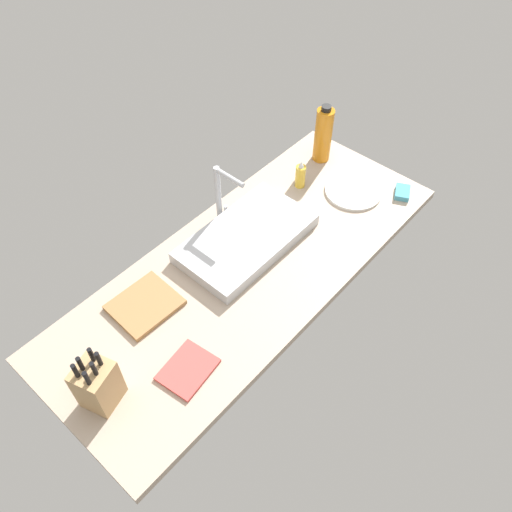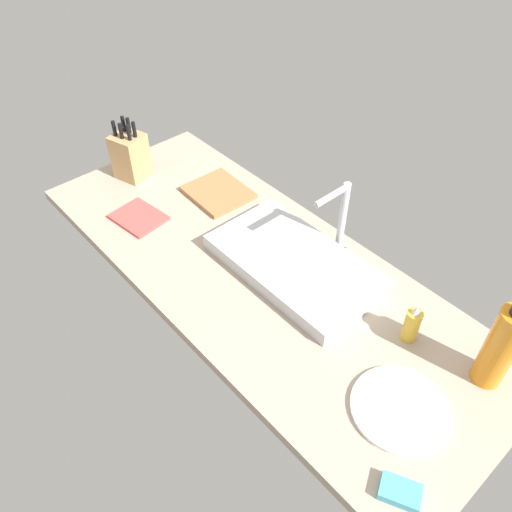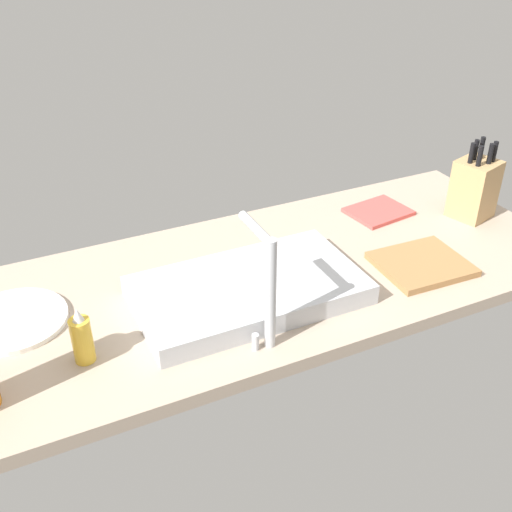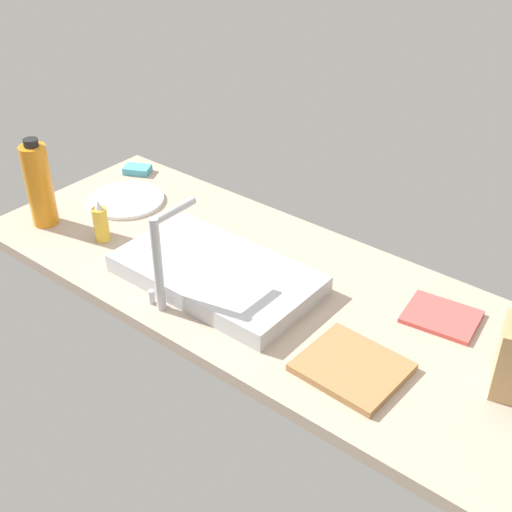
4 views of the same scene
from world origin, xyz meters
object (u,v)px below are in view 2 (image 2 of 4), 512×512
object	(u,v)px
water_bottle	(501,347)
dish_sponge	(400,492)
sink_basin	(294,264)
faucet	(340,215)
dinner_plate	(400,408)
cutting_board	(218,192)
soap_bottle	(412,324)
knife_block	(130,155)
dish_towel	(139,217)

from	to	relation	value
water_bottle	dish_sponge	size ratio (longest dim) A/B	3.08
sink_basin	dish_sponge	bearing A→B (deg)	-25.82
faucet	dish_sponge	bearing A→B (deg)	-37.45
dinner_plate	dish_sponge	world-z (taller)	dish_sponge
water_bottle	dinner_plate	bearing A→B (deg)	-110.35
cutting_board	soap_bottle	distance (cm)	87.52
soap_bottle	water_bottle	distance (cm)	22.97
knife_block	dish_towel	size ratio (longest dim) A/B	1.33
dish_sponge	knife_block	bearing A→B (deg)	171.62
knife_block	soap_bottle	bearing A→B (deg)	-9.38
dish_sponge	dish_towel	bearing A→B (deg)	176.06
soap_bottle	faucet	bearing A→B (deg)	163.87
water_bottle	knife_block	bearing A→B (deg)	-171.85
knife_block	dish_sponge	bearing A→B (deg)	-25.23
knife_block	water_bottle	size ratio (longest dim) A/B	0.85
faucet	soap_bottle	size ratio (longest dim) A/B	2.01
sink_basin	water_bottle	bearing A→B (deg)	8.87
dish_towel	knife_block	bearing A→B (deg)	151.70
dish_towel	water_bottle	bearing A→B (deg)	15.86
water_bottle	dinner_plate	xyz separation A→B (cm)	(-9.09, -24.51, -12.52)
dinner_plate	dish_sponge	bearing A→B (deg)	-52.96
soap_bottle	dinner_plate	distance (cm)	24.00
dinner_plate	dish_towel	size ratio (longest dim) A/B	1.39
dish_towel	dinner_plate	bearing A→B (deg)	4.53
sink_basin	dinner_plate	world-z (taller)	sink_basin
sink_basin	dish_towel	bearing A→B (deg)	-156.76
dinner_plate	dish_sponge	distance (cm)	20.96
sink_basin	water_bottle	distance (cm)	63.38
faucet	water_bottle	xyz separation A→B (cm)	(58.52, -6.29, -2.72)
cutting_board	soap_bottle	bearing A→B (deg)	-0.95
sink_basin	faucet	xyz separation A→B (cm)	(3.23, 15.93, 13.29)
knife_block	dish_towel	bearing A→B (deg)	-45.15
dish_sponge	faucet	bearing A→B (deg)	142.55
sink_basin	knife_block	size ratio (longest dim) A/B	2.31
faucet	dish_sponge	size ratio (longest dim) A/B	2.95
cutting_board	dinner_plate	xyz separation A→B (cm)	(99.57, -21.48, -0.30)
dinner_plate	dish_towel	bearing A→B (deg)	-175.47
faucet	water_bottle	bearing A→B (deg)	-6.14
faucet	dish_towel	distance (cm)	71.38
soap_bottle	dish_towel	bearing A→B (deg)	-163.27
soap_bottle	dinner_plate	world-z (taller)	soap_bottle
cutting_board	water_bottle	distance (cm)	109.39
faucet	soap_bottle	world-z (taller)	faucet
water_bottle	dish_sponge	world-z (taller)	water_bottle
water_bottle	dish_towel	distance (cm)	121.38
cutting_board	faucet	bearing A→B (deg)	10.52
water_bottle	dish_sponge	distance (cm)	43.06
cutting_board	dish_towel	size ratio (longest dim) A/B	1.28
knife_block	cutting_board	world-z (taller)	knife_block
water_bottle	cutting_board	bearing A→B (deg)	-178.41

